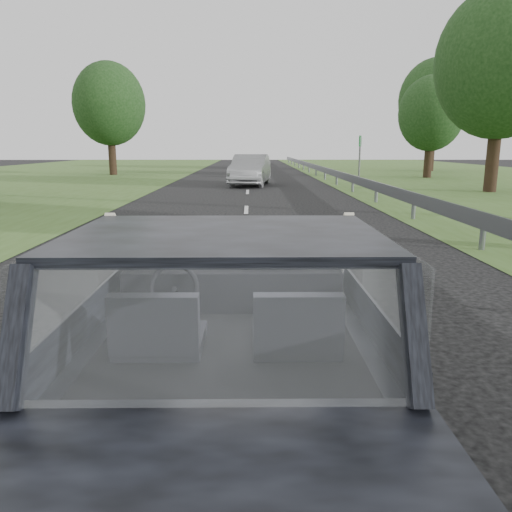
{
  "coord_description": "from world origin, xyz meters",
  "views": [
    {
      "loc": [
        0.14,
        -3.02,
        1.88
      ],
      "look_at": [
        0.17,
        0.57,
        1.09
      ],
      "focal_mm": 35.0,
      "sensor_mm": 36.0,
      "label": 1
    }
  ],
  "objects_px": {
    "subject_car": "(230,331)",
    "cat": "(275,258)",
    "highway_sign": "(360,158)",
    "other_car": "(250,170)"
  },
  "relations": [
    {
      "from": "subject_car",
      "to": "cat",
      "type": "relative_size",
      "value": 7.48
    },
    {
      "from": "cat",
      "to": "other_car",
      "type": "relative_size",
      "value": 0.12
    },
    {
      "from": "other_car",
      "to": "subject_car",
      "type": "bearing_deg",
      "value": -82.88
    },
    {
      "from": "cat",
      "to": "subject_car",
      "type": "bearing_deg",
      "value": -120.96
    },
    {
      "from": "other_car",
      "to": "highway_sign",
      "type": "relative_size",
      "value": 1.85
    },
    {
      "from": "cat",
      "to": "highway_sign",
      "type": "xyz_separation_m",
      "value": [
        6.07,
        25.46,
        0.16
      ]
    },
    {
      "from": "cat",
      "to": "other_car",
      "type": "height_order",
      "value": "other_car"
    },
    {
      "from": "cat",
      "to": "other_car",
      "type": "distance_m",
      "value": 21.27
    },
    {
      "from": "subject_car",
      "to": "highway_sign",
      "type": "relative_size",
      "value": 1.61
    },
    {
      "from": "cat",
      "to": "highway_sign",
      "type": "bearing_deg",
      "value": 73.83
    }
  ]
}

